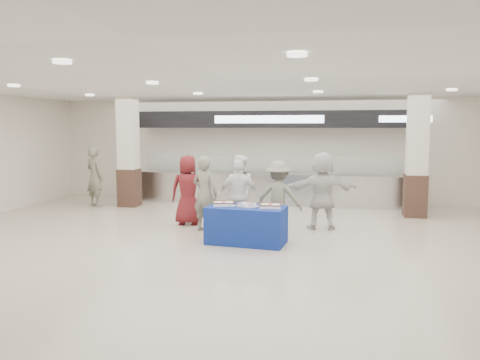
% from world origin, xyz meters
% --- Properties ---
extents(ground, '(14.00, 14.00, 0.00)m').
position_xyz_m(ground, '(0.00, 0.00, 0.00)').
color(ground, beige).
rests_on(ground, ground).
extents(serving_line, '(8.70, 0.85, 2.80)m').
position_xyz_m(serving_line, '(0.00, 5.40, 1.16)').
color(serving_line, '#BABDC2').
rests_on(serving_line, ground).
extents(column_left, '(0.55, 0.55, 3.20)m').
position_xyz_m(column_left, '(-4.00, 4.20, 1.53)').
color(column_left, '#352118').
rests_on(column_left, ground).
extents(column_right, '(0.55, 0.55, 3.20)m').
position_xyz_m(column_right, '(4.00, 4.20, 1.53)').
color(column_right, '#352118').
rests_on(column_right, ground).
extents(display_table, '(1.62, 0.93, 0.75)m').
position_xyz_m(display_table, '(0.23, 0.53, 0.38)').
color(display_table, navy).
rests_on(display_table, ground).
extents(sheet_cake_left, '(0.50, 0.43, 0.09)m').
position_xyz_m(sheet_cake_left, '(-0.25, 0.58, 0.80)').
color(sheet_cake_left, white).
rests_on(sheet_cake_left, display_table).
extents(sheet_cake_right, '(0.45, 0.37, 0.09)m').
position_xyz_m(sheet_cake_right, '(0.71, 0.50, 0.80)').
color(sheet_cake_right, white).
rests_on(sheet_cake_right, display_table).
extents(cupcake_tray, '(0.55, 0.50, 0.07)m').
position_xyz_m(cupcake_tray, '(0.23, 0.54, 0.79)').
color(cupcake_tray, silver).
rests_on(cupcake_tray, display_table).
extents(civilian_maroon, '(0.89, 0.65, 1.68)m').
position_xyz_m(civilian_maroon, '(-1.49, 2.05, 0.84)').
color(civilian_maroon, maroon).
rests_on(civilian_maroon, ground).
extents(soldier_a, '(0.71, 0.57, 1.69)m').
position_xyz_m(soldier_a, '(-0.89, 1.44, 0.85)').
color(soldier_a, slate).
rests_on(soldier_a, ground).
extents(chef_tall, '(0.87, 0.71, 1.68)m').
position_xyz_m(chef_tall, '(-0.29, 2.23, 0.84)').
color(chef_tall, white).
rests_on(chef_tall, ground).
extents(chef_short, '(1.00, 0.54, 1.62)m').
position_xyz_m(chef_short, '(-0.13, 1.50, 0.81)').
color(chef_short, white).
rests_on(chef_short, ground).
extents(soldier_b, '(1.07, 0.66, 1.60)m').
position_xyz_m(soldier_b, '(0.74, 1.62, 0.80)').
color(soldier_b, slate).
rests_on(soldier_b, ground).
extents(civilian_white, '(1.72, 0.83, 1.78)m').
position_xyz_m(civilian_white, '(1.67, 2.22, 0.89)').
color(civilian_white, silver).
rests_on(civilian_white, ground).
extents(soldier_bg, '(0.76, 0.66, 1.75)m').
position_xyz_m(soldier_bg, '(-4.95, 3.93, 0.88)').
color(soldier_bg, slate).
rests_on(soldier_bg, ground).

